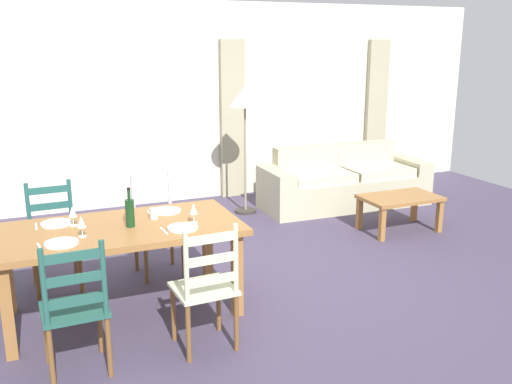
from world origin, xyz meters
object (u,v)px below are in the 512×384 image
object	(u,v)px
dining_chair_near_left	(75,309)
wine_glass_near_left	(81,223)
coffee_table	(400,201)
standing_lamp	(245,104)
wine_glass_near_right	(194,210)
dining_chair_far_left	(54,237)
wine_bottle	(130,212)
dining_chair_near_right	(206,288)
dining_table	(119,237)
coffee_cup_primary	(154,214)
wine_glass_far_left	(72,213)
couch	(343,184)
dining_chair_far_right	(157,225)

from	to	relation	value
dining_chair_near_left	wine_glass_near_left	bearing A→B (deg)	77.45
coffee_table	standing_lamp	world-z (taller)	standing_lamp
wine_glass_near_right	dining_chair_far_left	bearing A→B (deg)	138.23
wine_bottle	wine_glass_near_left	size ratio (longest dim) A/B	1.96
dining_chair_near_right	wine_glass_near_right	size ratio (longest dim) A/B	5.96
dining_table	dining_chair_far_left	world-z (taller)	dining_chair_far_left
dining_chair_near_right	wine_glass_near_left	size ratio (longest dim) A/B	5.96
wine_glass_near_left	coffee_cup_primary	size ratio (longest dim) A/B	1.79
wine_bottle	wine_glass_far_left	distance (m)	0.46
dining_chair_near_left	wine_glass_near_right	xyz separation A→B (m)	(1.00, 0.63, 0.38)
couch	standing_lamp	xyz separation A→B (m)	(-1.35, 0.18, 1.12)
dining_chair_near_left	coffee_table	xyz separation A→B (m)	(3.81, 1.66, -0.12)
dining_chair_near_left	dining_chair_near_right	bearing A→B (deg)	-1.30
dining_table	dining_chair_far_left	size ratio (longest dim) A/B	1.98
couch	dining_chair_near_right	bearing A→B (deg)	-134.94
dining_table	dining_chair_near_right	size ratio (longest dim) A/B	1.98
dining_chair_near_right	wine_glass_far_left	size ratio (longest dim) A/B	5.96
couch	wine_bottle	bearing A→B (deg)	-146.71
dining_chair_far_right	coffee_cup_primary	xyz separation A→B (m)	(-0.17, -0.67, 0.32)
dining_table	standing_lamp	size ratio (longest dim) A/B	1.16
dining_chair_near_right	wine_glass_near_right	distance (m)	0.76
wine_glass_near_right	dining_chair_near_right	bearing A→B (deg)	-100.03
dining_chair_near_left	couch	xyz separation A→B (m)	(3.78, 2.87, -0.19)
dining_chair_near_right	coffee_cup_primary	world-z (taller)	dining_chair_near_right
dining_chair_near_left	dining_chair_far_right	xyz separation A→B (m)	(0.90, 1.53, 0.00)
dining_chair_far_right	standing_lamp	bearing A→B (deg)	45.03
dining_chair_near_right	dining_table	bearing A→B (deg)	120.18
wine_glass_near_right	coffee_cup_primary	world-z (taller)	wine_glass_near_right
dining_chair_near_left	wine_glass_near_right	size ratio (longest dim) A/B	5.96
dining_chair_far_right	standing_lamp	size ratio (longest dim) A/B	0.59
dining_table	wine_bottle	xyz separation A→B (m)	(0.09, -0.03, 0.20)
dining_chair_near_left	dining_chair_far_left	distance (m)	1.55
wine_glass_near_left	coffee_cup_primary	distance (m)	0.64
dining_chair_near_right	coffee_table	distance (m)	3.37
wine_glass_near_left	wine_glass_far_left	distance (m)	0.30
dining_chair_far_right	coffee_cup_primary	world-z (taller)	dining_chair_far_right
dining_chair_far_left	coffee_cup_primary	size ratio (longest dim) A/B	10.67
wine_bottle	coffee_table	size ratio (longest dim) A/B	0.35
wine_glass_near_left	standing_lamp	xyz separation A→B (m)	(2.29, 2.43, 0.55)
dining_chair_far_right	coffee_table	xyz separation A→B (m)	(2.91, 0.13, -0.12)
wine_glass_far_left	standing_lamp	size ratio (longest dim) A/B	0.10
dining_chair_far_left	dining_chair_near_left	bearing A→B (deg)	-89.02
dining_chair_far_left	standing_lamp	xyz separation A→B (m)	(2.45, 1.51, 0.93)
dining_chair_near_right	dining_chair_far_right	distance (m)	1.55
standing_lamp	dining_chair_near_left	bearing A→B (deg)	-128.42
dining_chair_near_right	wine_bottle	distance (m)	0.93
dining_chair_far_left	dining_chair_far_right	bearing A→B (deg)	-1.03
dining_chair_near_left	coffee_table	bearing A→B (deg)	23.51
wine_glass_near_left	wine_glass_far_left	world-z (taller)	same
dining_chair_near_left	dining_chair_far_right	distance (m)	1.78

